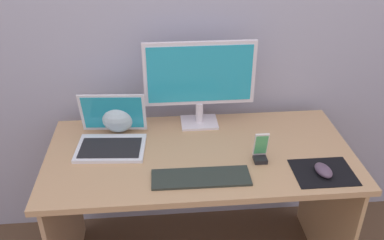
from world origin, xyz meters
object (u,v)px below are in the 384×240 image
monitor (200,79)px  keyboard_external (201,178)px  mouse (323,170)px  fishbowl (118,115)px  phone_in_dock (261,151)px  laptop (112,136)px

monitor → keyboard_external: (-0.04, -0.44, -0.24)m
mouse → fishbowl: bearing=142.7°
keyboard_external → monitor: bearing=85.6°
mouse → phone_in_dock: (-0.24, 0.12, 0.03)m
fishbowl → phone_in_dock: fishbowl is taller
fishbowl → phone_in_dock: (0.62, -0.32, -0.03)m
monitor → keyboard_external: 0.50m
laptop → keyboard_external: 0.48m
monitor → laptop: bearing=-159.8°
laptop → fishbowl: bearing=79.1°
laptop → phone_in_dock: (0.65, -0.18, 0.00)m
mouse → keyboard_external: bearing=167.8°
monitor → fishbowl: (-0.39, -0.02, -0.16)m
phone_in_dock → fishbowl: bearing=153.1°
fishbowl → monitor: bearing=3.1°
mouse → phone_in_dock: size_ratio=0.72×
keyboard_external → phone_in_dock: (0.27, 0.10, 0.04)m
laptop → fishbowl: (0.03, 0.13, 0.03)m
mouse → monitor: bearing=125.2°
laptop → mouse: size_ratio=3.23×
laptop → phone_in_dock: laptop is taller
keyboard_external → fishbowl: bearing=130.7°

